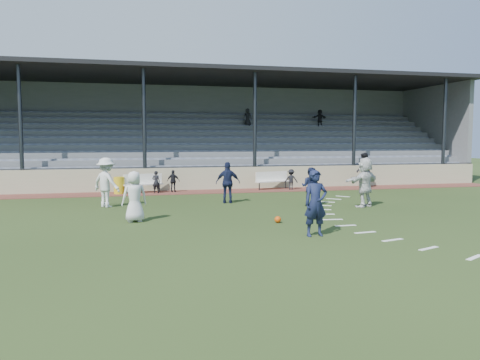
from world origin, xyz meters
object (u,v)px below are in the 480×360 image
at_px(bench_right, 272,179).
at_px(player_navy_lead, 316,203).
at_px(official, 364,170).
at_px(bench_left, 143,182).
at_px(trash_bin, 119,185).
at_px(football, 278,219).
at_px(player_white_lead, 134,197).

height_order(bench_right, player_navy_lead, player_navy_lead).
distance_m(player_navy_lead, official, 13.91).
xyz_separation_m(bench_left, trash_bin, (-1.18, -0.23, -0.14)).
distance_m(bench_right, football, 10.30).
bearing_deg(official, bench_right, -84.76).
distance_m(football, player_navy_lead, 2.41).
height_order(bench_right, trash_bin, bench_right).
xyz_separation_m(player_navy_lead, official, (7.68, 11.60, 0.07)).
bearing_deg(football, bench_left, 112.58).
xyz_separation_m(player_white_lead, official, (12.63, 8.09, 0.16)).
xyz_separation_m(player_white_lead, player_navy_lead, (4.95, -3.51, 0.09)).
distance_m(bench_left, player_navy_lead, 12.77).
xyz_separation_m(football, player_navy_lead, (0.39, -2.23, 0.83)).
distance_m(trash_bin, player_white_lead, 8.26).
relative_size(player_navy_lead, official, 0.95).
bearing_deg(player_navy_lead, trash_bin, 113.15).
bearing_deg(player_navy_lead, official, 54.08).
bearing_deg(trash_bin, player_navy_lead, -64.42).
height_order(bench_right, official, official).
bearing_deg(player_navy_lead, player_white_lead, 142.22).
distance_m(football, official, 12.40).
xyz_separation_m(bench_right, trash_bin, (-8.08, -0.37, -0.14)).
relative_size(trash_bin, player_white_lead, 0.50).
distance_m(bench_left, player_white_lead, 8.48).
bearing_deg(official, player_white_lead, -46.56).
distance_m(bench_left, football, 10.56).
xyz_separation_m(trash_bin, player_navy_lead, (5.62, -11.74, 0.50)).
bearing_deg(player_white_lead, football, 152.73).
relative_size(bench_right, football, 9.14).
relative_size(player_white_lead, player_navy_lead, 0.90).
bearing_deg(football, player_navy_lead, -80.05).
height_order(football, player_navy_lead, player_navy_lead).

